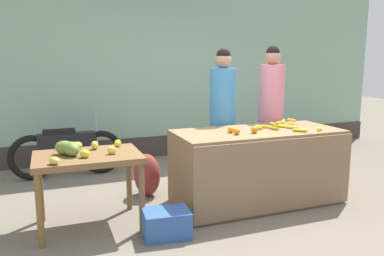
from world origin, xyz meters
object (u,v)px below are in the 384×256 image
Objects in this scene: parked_motorcycle at (67,150)px; produce_crate at (167,223)px; vendor_woman_pink_shirt at (271,114)px; vendor_woman_blue_shirt at (223,119)px; produce_sack at (147,175)px.

parked_motorcycle is 3.64× the size of produce_crate.
vendor_woman_pink_shirt is 2.95m from parked_motorcycle.
vendor_woman_blue_shirt is 1.81m from produce_crate.
vendor_woman_blue_shirt is 4.16× the size of produce_crate.
parked_motorcycle is 2.50m from produce_crate.
vendor_woman_pink_shirt reaches higher than vendor_woman_blue_shirt.
produce_sack is at bearing 84.73° from produce_crate.
produce_crate is at bearing -71.84° from parked_motorcycle.
vendor_woman_blue_shirt is at bearing -31.97° from parked_motorcycle.
produce_sack is (-1.03, 0.01, -0.66)m from vendor_woman_blue_shirt.
parked_motorcycle is at bearing 108.16° from produce_crate.
vendor_woman_pink_shirt is 4.25× the size of produce_crate.
parked_motorcycle is (-1.91, 1.19, -0.52)m from vendor_woman_blue_shirt.
vendor_woman_pink_shirt is 1.17× the size of parked_motorcycle.
produce_crate is 1.18m from produce_sack.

